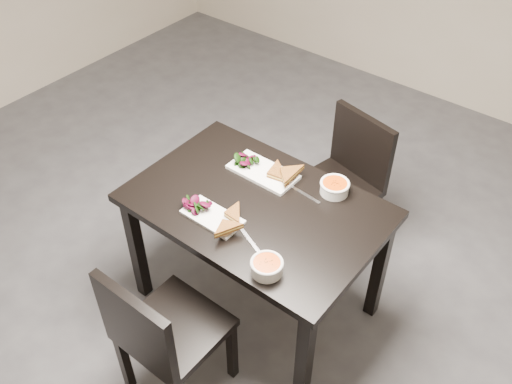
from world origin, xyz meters
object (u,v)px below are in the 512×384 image
Objects in this scene: soup_bowl_near at (267,266)px; plate_far at (263,172)px; plate_near at (212,217)px; soup_bowl_far at (335,187)px; chair_near at (160,333)px; table at (256,218)px; chair_far at (345,176)px.

soup_bowl_near is 0.64m from plate_far.
plate_near is at bearing -87.93° from plate_far.
plate_near is 1.99× the size of soup_bowl_far.
soup_bowl_near is (0.29, 0.38, 0.30)m from chair_near.
chair_near is 1.05m from soup_bowl_far.
soup_bowl_far is at bearing 55.39° from plate_near.
table is 4.18× the size of plate_near.
soup_bowl_near is at bearing -45.65° from table.
plate_near is (-0.09, -0.20, 0.11)m from table.
chair_far is 5.89× the size of soup_bowl_far.
soup_bowl_far reaches higher than plate_far.
soup_bowl_near is at bearing -65.83° from chair_far.
soup_bowl_near is 0.97× the size of soup_bowl_far.
soup_bowl_far is (0.25, 0.29, 0.14)m from table.
plate_near is at bearing 165.69° from soup_bowl_near.
chair_far is at bearing 78.97° from plate_near.
soup_bowl_far is at bearing 94.55° from soup_bowl_near.
plate_far is (-0.11, 0.19, 0.11)m from table.
table is at bearing 65.24° from plate_near.
table is 1.41× the size of chair_near.
chair_near is 0.93m from plate_far.
plate_near is 0.61m from soup_bowl_far.
chair_near is at bearing -127.02° from soup_bowl_near.
plate_far is at bearing -97.88° from chair_far.
soup_bowl_near is 0.40× the size of plate_far.
table is at bearing 90.94° from chair_near.
soup_bowl_near is (0.39, -0.10, 0.03)m from plate_near.
chair_far reaches higher than table.
soup_bowl_near is at bearing 53.03° from chair_near.
chair_far reaches higher than soup_bowl_near.
chair_near reaches higher than soup_bowl_near.
soup_bowl_near is (0.30, -0.30, 0.13)m from table.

